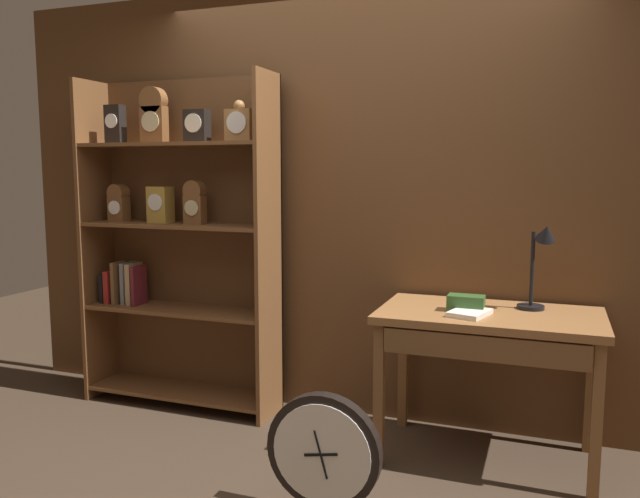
{
  "coord_description": "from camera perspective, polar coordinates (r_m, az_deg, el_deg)",
  "views": [
    {
      "loc": [
        1.07,
        -2.39,
        1.5
      ],
      "look_at": [
        -0.08,
        0.72,
        1.08
      ],
      "focal_mm": 35.52,
      "sensor_mm": 36.0,
      "label": 1
    }
  ],
  "objects": [
    {
      "name": "bookshelf",
      "position": [
        4.09,
        -12.74,
        0.94
      ],
      "size": [
        1.27,
        0.34,
        2.06
      ],
      "color": "brown",
      "rests_on": "ground"
    },
    {
      "name": "desk_lamp",
      "position": [
        3.4,
        19.19,
        -0.88
      ],
      "size": [
        0.19,
        0.19,
        0.46
      ],
      "color": "black",
      "rests_on": "workbench"
    },
    {
      "name": "toolbox_small",
      "position": [
        3.32,
        13.01,
        -4.79
      ],
      "size": [
        0.18,
        0.1,
        0.08
      ],
      "primitive_type": "cube",
      "color": "#2D5123",
      "rests_on": "workbench"
    },
    {
      "name": "workbench",
      "position": [
        3.34,
        14.96,
        -7.27
      ],
      "size": [
        1.11,
        0.64,
        0.78
      ],
      "color": "brown",
      "rests_on": "ground"
    },
    {
      "name": "open_repair_manual",
      "position": [
        3.24,
        13.33,
        -5.62
      ],
      "size": [
        0.21,
        0.26,
        0.02
      ],
      "primitive_type": "cube",
      "rotation": [
        0.0,
        0.0,
        -0.27
      ],
      "color": "silver",
      "rests_on": "workbench"
    },
    {
      "name": "back_wood_panel",
      "position": [
        3.8,
        3.84,
        4.15
      ],
      "size": [
        4.8,
        0.05,
        2.6
      ],
      "primitive_type": "cube",
      "color": "brown",
      "rests_on": "ground"
    },
    {
      "name": "round_clock_large",
      "position": [
        2.86,
        0.33,
        -18.03
      ],
      "size": [
        0.51,
        0.11,
        0.55
      ],
      "color": "black",
      "rests_on": "ground"
    }
  ]
}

